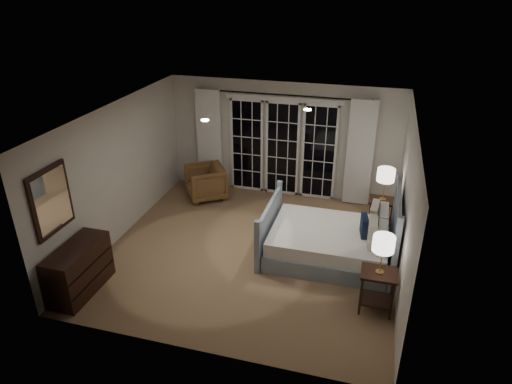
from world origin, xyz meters
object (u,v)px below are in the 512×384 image
(bed, at_px, (332,241))
(lamp_left, at_px, (384,244))
(armchair, at_px, (206,182))
(nightstand_right, at_px, (381,210))
(nightstand_left, at_px, (378,285))
(dresser, at_px, (79,269))
(lamp_right, at_px, (386,175))

(bed, distance_m, lamp_left, 1.66)
(bed, relative_size, armchair, 2.73)
(armchair, bearing_deg, nightstand_right, 49.24)
(bed, xyz_separation_m, nightstand_left, (0.79, -1.21, 0.12))
(lamp_left, bearing_deg, bed, 123.06)
(dresser, bearing_deg, nightstand_right, 36.00)
(lamp_left, height_order, lamp_right, same)
(nightstand_left, relative_size, lamp_left, 1.13)
(bed, relative_size, nightstand_right, 3.45)
(armchair, bearing_deg, lamp_right, 49.24)
(nightstand_left, distance_m, armchair, 4.70)
(bed, height_order, dresser, bed)
(nightstand_left, xyz_separation_m, armchair, (-3.76, 2.83, -0.08))
(armchair, bearing_deg, nightstand_left, 18.09)
(armchair, relative_size, dresser, 0.71)
(nightstand_left, distance_m, nightstand_right, 2.45)
(nightstand_left, height_order, armchair, armchair)
(lamp_left, xyz_separation_m, dresser, (-4.44, -0.76, -0.75))
(nightstand_left, bearing_deg, dresser, -170.22)
(dresser, bearing_deg, nightstand_left, 9.78)
(bed, distance_m, lamp_right, 1.67)
(nightstand_left, height_order, lamp_left, lamp_left)
(bed, relative_size, lamp_right, 3.47)
(armchair, bearing_deg, lamp_left, 18.09)
(lamp_left, relative_size, dresser, 0.53)
(dresser, bearing_deg, lamp_left, 9.78)
(lamp_right, relative_size, armchair, 0.79)
(bed, relative_size, dresser, 1.94)
(nightstand_right, xyz_separation_m, lamp_left, (0.02, -2.45, 0.73))
(armchair, bearing_deg, bed, 26.52)
(bed, xyz_separation_m, armchair, (-2.97, 1.61, 0.04))
(lamp_right, bearing_deg, bed, -122.07)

